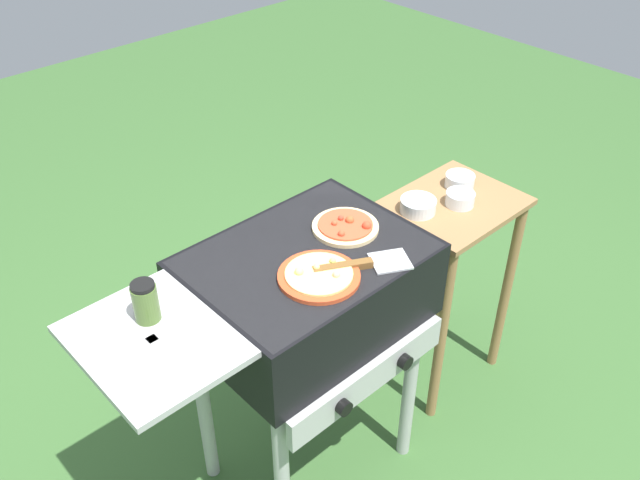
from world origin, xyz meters
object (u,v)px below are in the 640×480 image
(pizza_pepperoni, at_px, (346,226))
(sauce_jar, at_px, (145,302))
(grill, at_px, (304,297))
(topping_bowl_far, at_px, (460,199))
(spatula, at_px, (363,265))
(prep_table, at_px, (447,255))
(pizza_cheese, at_px, (319,276))
(topping_bowl_near, at_px, (418,206))
(topping_bowl_middle, at_px, (460,181))

(pizza_pepperoni, distance_m, sauce_jar, 0.61)
(pizza_pepperoni, xyz_separation_m, sauce_jar, (-0.61, 0.06, 0.04))
(grill, xyz_separation_m, topping_bowl_far, (0.67, -0.02, 0.04))
(sauce_jar, bearing_deg, spatula, -22.06)
(topping_bowl_far, bearing_deg, pizza_pepperoni, 176.53)
(pizza_pepperoni, xyz_separation_m, prep_table, (0.50, -0.01, -0.36))
(spatula, height_order, prep_table, spatula)
(spatula, distance_m, prep_table, 0.70)
(sauce_jar, bearing_deg, topping_bowl_far, -4.49)
(grill, relative_size, topping_bowl_far, 10.05)
(pizza_cheese, distance_m, spatula, 0.12)
(pizza_cheese, height_order, spatula, pizza_cheese)
(sauce_jar, distance_m, prep_table, 1.18)
(sauce_jar, distance_m, topping_bowl_near, 0.99)
(grill, relative_size, topping_bowl_middle, 9.59)
(pizza_cheese, xyz_separation_m, prep_table, (0.71, 0.10, -0.36))
(pizza_pepperoni, relative_size, spatula, 0.74)
(spatula, xyz_separation_m, prep_table, (0.59, 0.14, -0.36))
(grill, relative_size, sauce_jar, 9.03)
(grill, relative_size, topping_bowl_near, 8.19)
(pizza_pepperoni, bearing_deg, spatula, -120.16)
(grill, bearing_deg, pizza_pepperoni, 4.56)
(spatula, xyz_separation_m, topping_bowl_far, (0.59, 0.12, -0.11))
(pizza_pepperoni, distance_m, prep_table, 0.62)
(pizza_cheese, relative_size, topping_bowl_far, 2.25)
(sauce_jar, bearing_deg, pizza_cheese, -22.49)
(topping_bowl_middle, bearing_deg, topping_bowl_far, -141.66)
(pizza_cheese, height_order, sauce_jar, sauce_jar)
(pizza_pepperoni, distance_m, topping_bowl_middle, 0.60)
(topping_bowl_far, bearing_deg, prep_table, 87.64)
(topping_bowl_near, bearing_deg, grill, -174.66)
(pizza_cheese, bearing_deg, spatula, -20.54)
(grill, xyz_separation_m, topping_bowl_near, (0.54, 0.05, 0.04))
(grill, bearing_deg, topping_bowl_near, 5.34)
(topping_bowl_near, distance_m, topping_bowl_far, 0.15)
(prep_table, bearing_deg, pizza_cheese, -171.93)
(grill, distance_m, prep_table, 0.70)
(grill, bearing_deg, topping_bowl_far, -1.41)
(topping_bowl_near, xyz_separation_m, topping_bowl_middle, (0.22, 0.00, 0.00))
(sauce_jar, distance_m, topping_bowl_far, 1.12)
(pizza_cheese, xyz_separation_m, topping_bowl_far, (0.71, 0.08, -0.11))
(topping_bowl_middle, bearing_deg, sauce_jar, 179.27)
(sauce_jar, height_order, topping_bowl_near, sauce_jar)
(pizza_cheese, relative_size, pizza_pepperoni, 1.13)
(pizza_pepperoni, height_order, topping_bowl_near, pizza_pepperoni)
(topping_bowl_middle, bearing_deg, pizza_cheese, -169.27)
(topping_bowl_near, xyz_separation_m, topping_bowl_far, (0.13, -0.07, -0.00))
(pizza_cheese, bearing_deg, pizza_pepperoni, 28.12)
(pizza_pepperoni, xyz_separation_m, topping_bowl_far, (0.50, -0.03, -0.11))
(sauce_jar, relative_size, topping_bowl_middle, 1.06)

